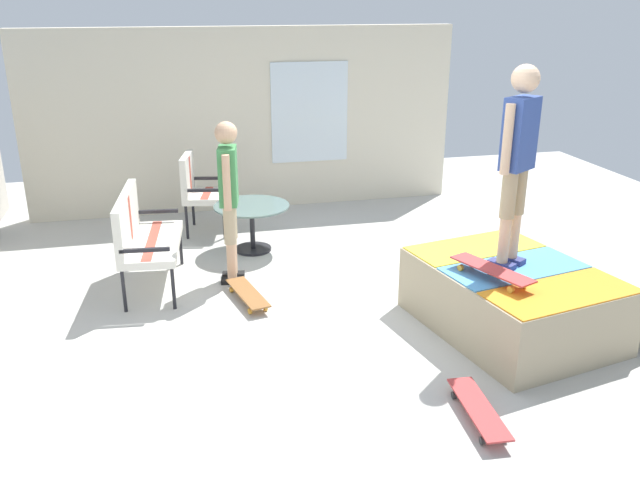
{
  "coord_description": "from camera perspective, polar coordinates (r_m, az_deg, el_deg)",
  "views": [
    {
      "loc": [
        -5.51,
        1.64,
        2.9
      ],
      "look_at": [
        0.29,
        0.26,
        0.7
      ],
      "focal_mm": 37.27,
      "sensor_mm": 36.0,
      "label": 1
    }
  ],
  "objects": [
    {
      "name": "skateboard_on_ramp",
      "position": [
        5.85,
        14.53,
        -2.5
      ],
      "size": [
        0.82,
        0.48,
        0.1
      ],
      "color": "#B23838",
      "rests_on": "skate_ramp"
    },
    {
      "name": "skateboard_spare",
      "position": [
        5.1,
        13.45,
        -13.93
      ],
      "size": [
        0.81,
        0.26,
        0.1
      ],
      "color": "#B23838",
      "rests_on": "ground_plane"
    },
    {
      "name": "skateboard_by_bench",
      "position": [
        6.74,
        -6.23,
        -4.59
      ],
      "size": [
        0.82,
        0.37,
        0.1
      ],
      "color": "brown",
      "rests_on": "ground_plane"
    },
    {
      "name": "skate_ramp",
      "position": [
        6.33,
        16.33,
        -4.8
      ],
      "size": [
        2.11,
        2.44,
        0.62
      ],
      "color": "tan",
      "rests_on": "ground_plane"
    },
    {
      "name": "patio_bench",
      "position": [
        7.08,
        -15.19,
        0.67
      ],
      "size": [
        1.3,
        0.67,
        1.02
      ],
      "color": "black",
      "rests_on": "ground_plane"
    },
    {
      "name": "person_watching",
      "position": [
        6.95,
        -7.85,
        4.25
      ],
      "size": [
        0.47,
        0.28,
        1.72
      ],
      "color": "black",
      "rests_on": "ground_plane"
    },
    {
      "name": "ground_plane",
      "position": [
        6.47,
        2.84,
        -6.95
      ],
      "size": [
        12.0,
        12.0,
        0.1
      ],
      "primitive_type": "cube",
      "color": "beige"
    },
    {
      "name": "patio_chair_near_house",
      "position": [
        8.66,
        -10.47,
        4.57
      ],
      "size": [
        0.72,
        0.66,
        1.02
      ],
      "color": "black",
      "rests_on": "ground_plane"
    },
    {
      "name": "person_skater",
      "position": [
        5.93,
        16.64,
        7.29
      ],
      "size": [
        0.35,
        0.42,
        1.76
      ],
      "color": "navy",
      "rests_on": "skate_ramp"
    },
    {
      "name": "house_facade",
      "position": [
        9.53,
        -6.34,
        10.21
      ],
      "size": [
        0.23,
        6.0,
        2.52
      ],
      "color": "beige",
      "rests_on": "ground_plane"
    },
    {
      "name": "patio_table",
      "position": [
        7.96,
        -5.86,
        1.86
      ],
      "size": [
        0.9,
        0.9,
        0.57
      ],
      "color": "black",
      "rests_on": "ground_plane"
    }
  ]
}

